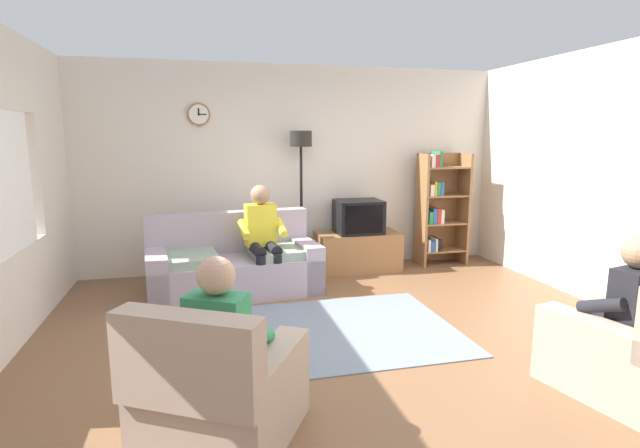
{
  "coord_description": "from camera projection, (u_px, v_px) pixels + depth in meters",
  "views": [
    {
      "loc": [
        -1.26,
        -3.84,
        1.78
      ],
      "look_at": [
        -0.11,
        0.81,
        0.92
      ],
      "focal_mm": 27.4,
      "sensor_mm": 36.0,
      "label": 1
    }
  ],
  "objects": [
    {
      "name": "armchair_near_window",
      "position": [
        220.0,
        394.0,
        2.85
      ],
      "size": [
        1.13,
        1.16,
        0.9
      ],
      "color": "tan",
      "rests_on": "ground_plane"
    },
    {
      "name": "bookshelf",
      "position": [
        438.0,
        208.0,
        6.83
      ],
      "size": [
        0.68,
        0.36,
        1.58
      ],
      "color": "olive",
      "rests_on": "ground_plane"
    },
    {
      "name": "floor_lamp",
      "position": [
        301.0,
        162.0,
        6.28
      ],
      "size": [
        0.28,
        0.28,
        1.85
      ],
      "color": "black",
      "rests_on": "ground_plane"
    },
    {
      "name": "couch",
      "position": [
        234.0,
        266.0,
        5.59
      ],
      "size": [
        1.98,
        1.07,
        0.9
      ],
      "color": "#A899A8",
      "rests_on": "ground_plane"
    },
    {
      "name": "tv_stand",
      "position": [
        357.0,
        251.0,
        6.57
      ],
      "size": [
        1.1,
        0.56,
        0.51
      ],
      "color": "olive",
      "rests_on": "ground_plane"
    },
    {
      "name": "person_in_right_armchair",
      "position": [
        620.0,
        306.0,
        3.42
      ],
      "size": [
        0.57,
        0.59,
        1.12
      ],
      "color": "black",
      "rests_on": "ground_plane"
    },
    {
      "name": "ground_plane",
      "position": [
        354.0,
        342.0,
        4.28
      ],
      "size": [
        12.0,
        12.0,
        0.0
      ],
      "primitive_type": "plane",
      "color": "brown"
    },
    {
      "name": "area_rug",
      "position": [
        336.0,
        330.0,
        4.52
      ],
      "size": [
        2.2,
        1.7,
        0.01
      ],
      "primitive_type": "cube",
      "color": "slate",
      "rests_on": "ground_plane"
    },
    {
      "name": "tv",
      "position": [
        358.0,
        217.0,
        6.46
      ],
      "size": [
        0.6,
        0.49,
        0.44
      ],
      "color": "black",
      "rests_on": "tv_stand"
    },
    {
      "name": "person_on_couch",
      "position": [
        263.0,
        234.0,
        5.49
      ],
      "size": [
        0.54,
        0.56,
        1.24
      ],
      "color": "yellow",
      "rests_on": "ground_plane"
    },
    {
      "name": "back_wall_assembly",
      "position": [
        295.0,
        169.0,
        6.59
      ],
      "size": [
        6.2,
        0.17,
        2.7
      ],
      "color": "silver",
      "rests_on": "ground_plane"
    },
    {
      "name": "right_wall",
      "position": [
        638.0,
        181.0,
        4.72
      ],
      "size": [
        0.12,
        5.8,
        2.7
      ],
      "primitive_type": "cube",
      "color": "silver",
      "rests_on": "ground_plane"
    },
    {
      "name": "person_in_left_armchair",
      "position": [
        225.0,
        338.0,
        2.88
      ],
      "size": [
        0.61,
        0.63,
        1.12
      ],
      "color": "#338C59",
      "rests_on": "ground_plane"
    },
    {
      "name": "armchair_near_bookshelf",
      "position": [
        628.0,
        353.0,
        3.4
      ],
      "size": [
        0.98,
        1.04,
        0.9
      ],
      "color": "tan",
      "rests_on": "ground_plane"
    }
  ]
}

